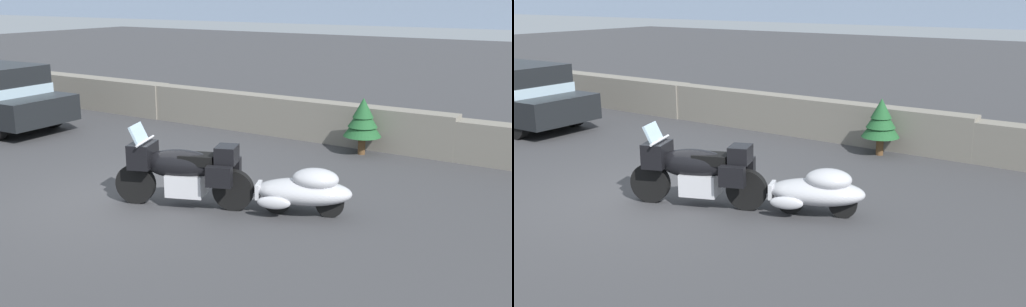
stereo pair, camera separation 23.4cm
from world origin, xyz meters
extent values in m
plane|color=#38383A|center=(0.00, 0.00, 0.00)|extent=(80.00, 80.00, 0.00)
cube|color=slate|center=(-8.00, 5.48, 0.47)|extent=(8.00, 0.59, 0.94)
cube|color=slate|center=(0.00, 5.47, 0.47)|extent=(8.00, 0.50, 0.94)
cylinder|color=black|center=(0.26, -0.05, 0.33)|extent=(0.67, 0.37, 0.66)
cylinder|color=black|center=(1.80, 0.54, 0.33)|extent=(0.67, 0.37, 0.66)
cube|color=silver|center=(1.07, 0.26, 0.38)|extent=(0.72, 0.63, 0.36)
ellipsoid|color=black|center=(0.98, 0.23, 0.71)|extent=(1.28, 0.84, 0.48)
cube|color=black|center=(0.40, 0.00, 0.83)|extent=(0.52, 0.61, 0.40)
cube|color=#9EB7C6|center=(0.35, -0.02, 1.16)|extent=(0.33, 0.48, 0.34)
cube|color=black|center=(1.26, 0.33, 0.81)|extent=(0.65, 0.54, 0.16)
cube|color=black|center=(1.70, 0.50, 0.91)|extent=(0.44, 0.49, 0.28)
cube|color=black|center=(1.76, 0.20, 0.63)|extent=(0.43, 0.29, 0.32)
cube|color=black|center=(1.55, 0.76, 0.63)|extent=(0.43, 0.29, 0.32)
cylinder|color=silver|center=(0.44, 0.02, 1.06)|extent=(0.29, 0.67, 0.04)
cylinder|color=silver|center=(0.30, -0.03, 0.58)|extent=(0.26, 0.16, 0.54)
cylinder|color=black|center=(2.46, 0.79, 0.22)|extent=(0.45, 0.25, 0.44)
cylinder|color=black|center=(3.23, 1.08, 0.22)|extent=(0.45, 0.25, 0.44)
ellipsoid|color=#B2B2B7|center=(2.84, 0.94, 0.38)|extent=(1.64, 1.17, 0.40)
ellipsoid|color=#B2B2B7|center=(3.01, 1.00, 0.60)|extent=(0.87, 0.78, 0.32)
cube|color=silver|center=(2.18, 0.68, 0.36)|extent=(0.17, 0.32, 0.24)
ellipsoid|color=#B2B2B7|center=(2.57, 0.49, 0.28)|extent=(0.54, 0.32, 0.20)
ellipsoid|color=#B2B2B7|center=(2.35, 1.09, 0.28)|extent=(0.54, 0.32, 0.20)
cylinder|color=silver|center=(1.82, 0.54, 0.27)|extent=(0.67, 0.30, 0.05)
cylinder|color=black|center=(-5.58, 1.37, 0.34)|extent=(0.69, 0.24, 0.68)
cylinder|color=black|center=(-5.63, 3.03, 0.34)|extent=(0.69, 0.24, 0.68)
cylinder|color=brown|center=(2.17, 4.84, 0.18)|extent=(0.16, 0.16, 0.35)
cone|color=#1E5128|center=(2.17, 4.84, 0.68)|extent=(0.81, 0.81, 0.56)
cone|color=#1E5128|center=(2.17, 4.84, 0.85)|extent=(0.63, 0.63, 0.49)
cone|color=#1E5128|center=(2.17, 4.84, 1.02)|extent=(0.45, 0.45, 0.42)
camera|label=1|loc=(6.95, -6.83, 3.34)|focal=41.83mm
camera|label=2|loc=(7.14, -6.70, 3.34)|focal=41.83mm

